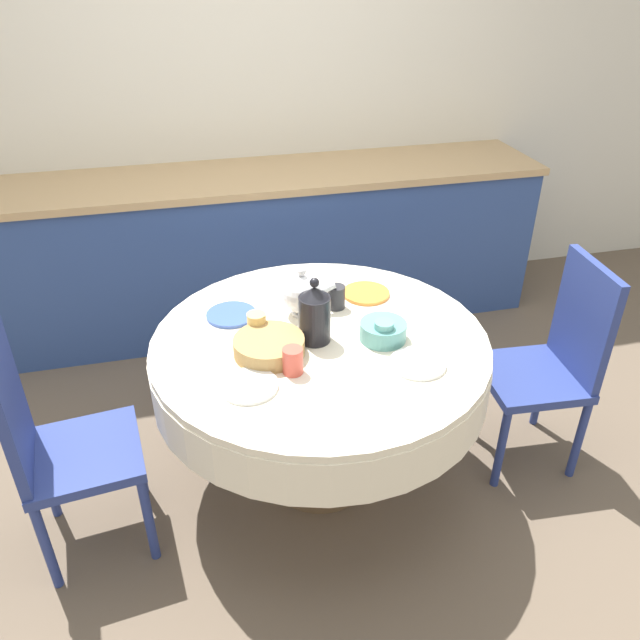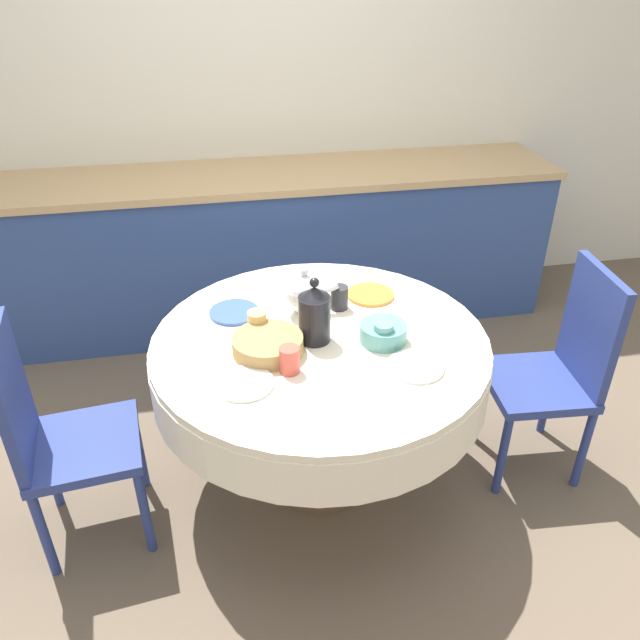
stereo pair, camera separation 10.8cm
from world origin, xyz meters
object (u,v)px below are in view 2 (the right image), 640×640
object	(u,v)px
chair_right	(55,431)
coffee_carafe	(314,314)
teapot	(305,293)
chair_left	(558,365)

from	to	relation	value
chair_right	coffee_carafe	bearing A→B (deg)	89.64
coffee_carafe	teapot	distance (m)	0.20
coffee_carafe	chair_left	bearing A→B (deg)	-3.71
chair_right	coffee_carafe	xyz separation A→B (m)	(0.97, 0.11, 0.32)
chair_left	chair_right	bearing A→B (deg)	95.50
chair_left	coffee_carafe	distance (m)	1.07
chair_left	teapot	bearing A→B (deg)	79.53
chair_left	teapot	size ratio (longest dim) A/B	4.29
chair_left	teapot	xyz separation A→B (m)	(-1.02, 0.27, 0.30)
chair_right	coffee_carafe	distance (m)	1.03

